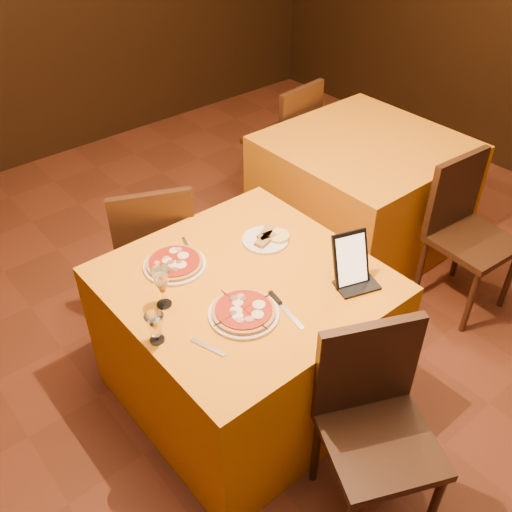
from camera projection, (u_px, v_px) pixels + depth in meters
floor at (323, 428)px, 2.78m from camera, size 6.00×7.00×0.01m
main_table at (245, 338)px, 2.74m from camera, size 1.10×1.10×0.75m
side_table at (360, 193)px, 3.78m from camera, size 1.10×1.10×0.75m
chair_main_near at (380, 443)px, 2.19m from camera, size 0.59×0.59×0.91m
chair_main_far at (153, 246)px, 3.18m from camera, size 0.57×0.57×0.91m
chair_side_near at (474, 241)px, 3.22m from camera, size 0.52×0.52×0.91m
chair_side_far at (280, 140)px, 4.21m from camera, size 0.45×0.45×0.91m
pizza_near at (244, 313)px, 2.31m from camera, size 0.29×0.29×0.03m
pizza_far at (175, 264)px, 2.56m from camera, size 0.28×0.28×0.03m
cutlet_dish at (265, 239)px, 2.71m from camera, size 0.22×0.22×0.03m
wine_glass at (162, 287)px, 2.31m from camera, size 0.07×0.07×0.19m
water_glass at (155, 328)px, 2.17m from camera, size 0.08×0.08×0.13m
tablet at (351, 259)px, 2.42m from camera, size 0.18×0.14×0.23m
knife at (286, 311)px, 2.34m from camera, size 0.06×0.25×0.01m
fork_near at (208, 347)px, 2.18m from camera, size 0.07×0.16×0.01m
fork_far at (187, 246)px, 2.69m from camera, size 0.06×0.14×0.01m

